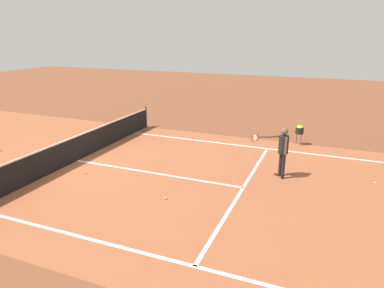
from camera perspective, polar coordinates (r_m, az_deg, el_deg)
The scene contains 12 objects.
ground_plane at distance 13.75m, azimuth -18.40°, elevation -2.62°, with size 60.00×60.00×0.00m, color brown.
court_surface_inbounds at distance 13.75m, azimuth -18.40°, elevation -2.61°, with size 10.62×24.40×0.00m, color #9E5433.
line_sideline_left at distance 7.70m, azimuth -2.89°, elevation -18.73°, with size 0.10×11.89×0.01m, color white.
line_sideline_right at distance 14.79m, azimuth 10.59°, elevation -0.55°, with size 0.10×11.89×0.01m, color white.
line_service_near at distance 10.95m, azimuth 8.45°, elevation -7.13°, with size 8.22×0.10×0.01m, color white.
line_center_service at distance 12.01m, azimuth -6.57°, elevation -4.74°, with size 0.10×6.40×0.01m, color white.
net at distance 13.59m, azimuth -18.60°, elevation -0.67°, with size 10.72×0.09×1.07m.
player_near at distance 11.59m, azimuth 14.70°, elevation -0.44°, with size 0.65×1.15×1.71m.
ball_hopper at distance 15.38m, azimuth 17.33°, elevation 2.27°, with size 0.34×0.34×0.87m.
tennis_ball_by_baseline at distance 12.52m, azimuth 27.97°, elevation -5.71°, with size 0.07×0.07×0.07m, color #CCE033.
tennis_ball_near_net at distance 12.41m, azimuth -17.16°, elevation -4.53°, with size 0.07×0.07×0.07m, color #CCE033.
tennis_ball_mid_court at distance 10.14m, azimuth -4.39°, elevation -8.91°, with size 0.07×0.07×0.07m, color #CCE033.
Camera 1 is at (-9.70, -8.60, 4.59)m, focal length 32.33 mm.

